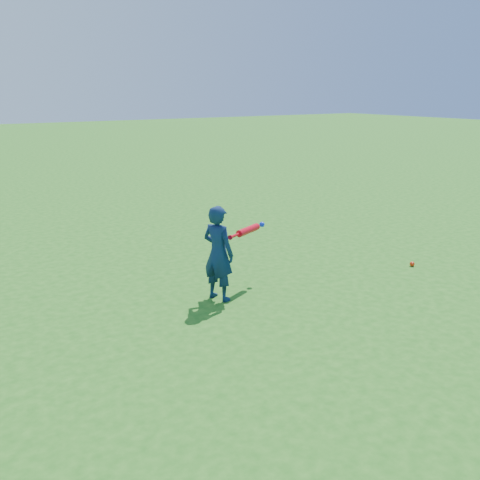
{
  "coord_description": "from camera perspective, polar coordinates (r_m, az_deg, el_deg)",
  "views": [
    {
      "loc": [
        -3.86,
        -4.87,
        2.55
      ],
      "look_at": [
        -0.2,
        0.77,
        0.66
      ],
      "focal_mm": 40.0,
      "sensor_mm": 36.0,
      "label": 1
    }
  ],
  "objects": [
    {
      "name": "ground",
      "position": [
        6.72,
        5.03,
        -6.64
      ],
      "size": [
        80.0,
        80.0,
        0.0
      ],
      "primitive_type": "plane",
      "color": "#1E6217",
      "rests_on": "ground"
    },
    {
      "name": "child",
      "position": [
        6.6,
        -2.33,
        -1.43
      ],
      "size": [
        0.42,
        0.51,
        1.21
      ],
      "primitive_type": "imported",
      "rotation": [
        0.0,
        0.0,
        1.92
      ],
      "color": "#0F2248",
      "rests_on": "ground"
    },
    {
      "name": "bat_swing",
      "position": [
        7.05,
        1.01,
        1.12
      ],
      "size": [
        0.77,
        0.4,
        0.09
      ],
      "rotation": [
        0.0,
        0.0,
        0.43
      ],
      "color": "red",
      "rests_on": "ground"
    },
    {
      "name": "ground_ball_red",
      "position": [
        8.41,
        17.89,
        -2.44
      ],
      "size": [
        0.07,
        0.07,
        0.07
      ],
      "primitive_type": "sphere",
      "color": "red",
      "rests_on": "ground"
    }
  ]
}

